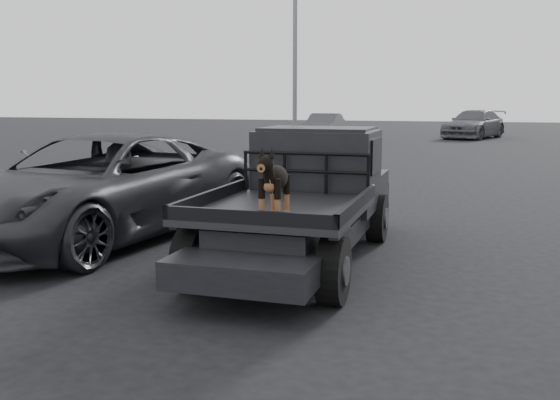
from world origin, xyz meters
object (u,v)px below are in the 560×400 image
(dog, at_px, (275,184))
(distant_car_b, at_px, (474,124))
(parked_suv, at_px, (98,187))
(distant_car_a, at_px, (324,126))
(flatbed_ute, at_px, (301,228))

(dog, xyz_separation_m, distant_car_b, (2.06, 31.42, -0.48))
(parked_suv, height_order, distant_car_a, parked_suv)
(distant_car_a, relative_size, distant_car_b, 0.79)
(flatbed_ute, xyz_separation_m, distant_car_a, (-5.84, 26.25, 0.26))
(parked_suv, bearing_deg, distant_car_a, 103.03)
(distant_car_a, bearing_deg, flatbed_ute, -76.94)
(flatbed_ute, height_order, distant_car_b, distant_car_b)
(distant_car_a, xyz_separation_m, distant_car_b, (8.04, 3.54, 0.08))
(distant_car_a, distance_m, distant_car_b, 8.79)
(distant_car_a, bearing_deg, dog, -77.37)
(dog, height_order, distant_car_a, dog)
(parked_suv, xyz_separation_m, distant_car_b, (5.69, 29.33, -0.02))
(flatbed_ute, height_order, parked_suv, parked_suv)
(parked_suv, bearing_deg, dog, -22.03)
(flatbed_ute, height_order, dog, dog)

